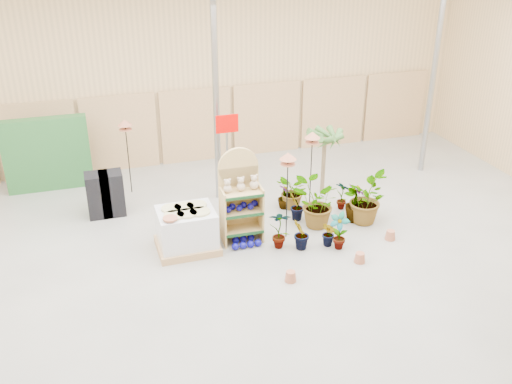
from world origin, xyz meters
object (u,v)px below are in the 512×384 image
pallet_stack (187,230)px  bird_table_front (288,159)px  potted_plant_2 (316,204)px  display_shelf (240,199)px

pallet_stack → bird_table_front: size_ratio=0.64×
pallet_stack → potted_plant_2: (2.80, 0.09, 0.10)m
display_shelf → potted_plant_2: 1.70m
pallet_stack → potted_plant_2: bearing=1.5°
pallet_stack → display_shelf: bearing=6.0°
display_shelf → bird_table_front: size_ratio=1.04×
display_shelf → pallet_stack: (-1.14, -0.13, -0.46)m
display_shelf → pallet_stack: display_shelf is taller
display_shelf → bird_table_front: bearing=-14.4°
bird_table_front → potted_plant_2: bearing=17.1°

